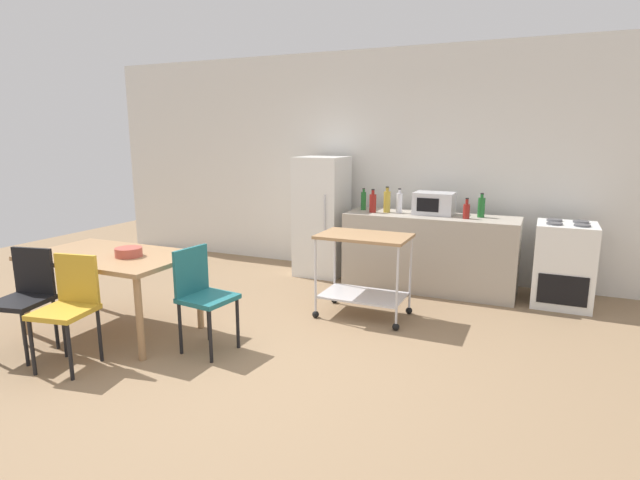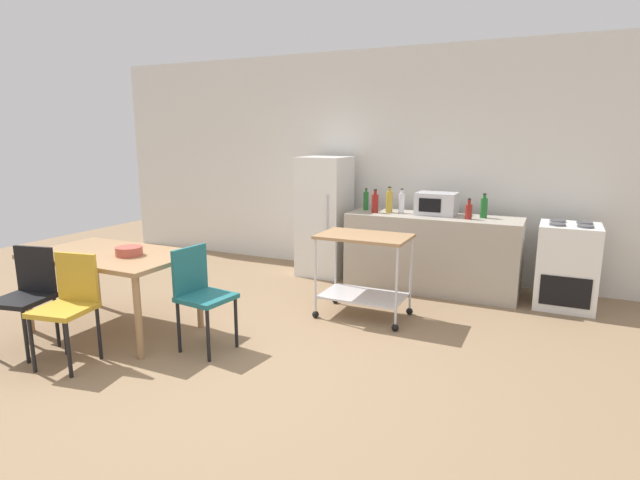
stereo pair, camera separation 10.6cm
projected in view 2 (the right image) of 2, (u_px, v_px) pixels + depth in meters
name	position (u px, v px, depth m)	size (l,w,h in m)	color
ground_plane	(247.00, 361.00, 4.15)	(12.00, 12.00, 0.00)	#8C7051
back_wall	(378.00, 164.00, 6.68)	(8.40, 0.12, 2.90)	silver
kitchen_counter	(432.00, 253.00, 5.98)	(2.00, 0.64, 0.90)	#A89E8E
dining_table	(112.00, 261.00, 4.69)	(1.50, 0.90, 0.75)	#A37A51
chair_mustard	(69.00, 302.00, 4.02)	(0.46, 0.46, 0.89)	gold
chair_teal	(201.00, 291.00, 4.29)	(0.44, 0.44, 0.89)	#1E666B
chair_black	(27.00, 292.00, 4.27)	(0.47, 0.47, 0.89)	black
stove_oven	(567.00, 266.00, 5.38)	(0.60, 0.61, 0.92)	white
refrigerator	(324.00, 216.00, 6.61)	(0.60, 0.63, 1.55)	white
kitchen_cart	(364.00, 262.00, 5.06)	(0.91, 0.57, 0.85)	#A37A51
bottle_olive_oil	(366.00, 201.00, 6.30)	(0.06, 0.06, 0.27)	#1E6628
bottle_sesame_oil	(375.00, 203.00, 6.08)	(0.08, 0.08, 0.28)	maroon
bottle_soda	(389.00, 202.00, 6.09)	(0.08, 0.08, 0.31)	gold
bottle_hot_sauce	(402.00, 203.00, 6.05)	(0.07, 0.07, 0.29)	silver
microwave	(437.00, 204.00, 5.93)	(0.46, 0.35, 0.26)	silver
bottle_soy_sauce	(469.00, 211.00, 5.62)	(0.07, 0.07, 0.23)	maroon
bottle_sparkling_water	(484.00, 207.00, 5.70)	(0.08, 0.08, 0.28)	#1E6628
fruit_bowl	(129.00, 251.00, 4.56)	(0.24, 0.24, 0.08)	#B24C3F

